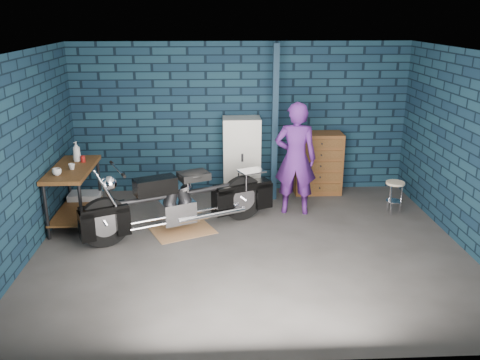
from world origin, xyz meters
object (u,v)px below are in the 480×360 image
at_px(motorcycle, 181,196).
at_px(tool_chest, 318,163).
at_px(locker, 242,157).
at_px(shop_stool, 394,198).
at_px(storage_bin, 85,202).
at_px(person, 295,159).
at_px(workbench, 75,195).

height_order(motorcycle, tool_chest, motorcycle).
relative_size(locker, shop_stool, 2.57).
xyz_separation_m(tool_chest, shop_stool, (1.06, -1.08, -0.28)).
height_order(storage_bin, tool_chest, tool_chest).
distance_m(motorcycle, person, 1.96).
relative_size(motorcycle, shop_stool, 4.69).
bearing_deg(locker, shop_stool, -23.89).
bearing_deg(tool_chest, storage_bin, -170.31).
distance_m(motorcycle, tool_chest, 2.87).
bearing_deg(shop_stool, tool_chest, 134.24).
distance_m(workbench, person, 3.54).
bearing_deg(motorcycle, person, -3.72).
bearing_deg(person, storage_bin, 4.71).
distance_m(workbench, shop_stool, 5.13).
bearing_deg(motorcycle, tool_chest, 9.96).
xyz_separation_m(storage_bin, shop_stool, (5.11, -0.39, 0.12)).
distance_m(storage_bin, locker, 2.80).
bearing_deg(person, shop_stool, -176.41).
relative_size(workbench, person, 0.76).
relative_size(storage_bin, shop_stool, 0.91).
height_order(workbench, motorcycle, motorcycle).
bearing_deg(shop_stool, storage_bin, 175.60).
distance_m(motorcycle, shop_stool, 3.49).
bearing_deg(tool_chest, workbench, -163.68).
xyz_separation_m(motorcycle, shop_stool, (3.44, 0.52, -0.29)).
relative_size(person, locker, 1.31).
xyz_separation_m(locker, shop_stool, (2.45, -1.08, -0.43)).
height_order(workbench, tool_chest, tool_chest).
relative_size(storage_bin, locker, 0.36).
relative_size(locker, tool_chest, 1.26).
relative_size(storage_bin, tool_chest, 0.45).
xyz_separation_m(person, tool_chest, (0.57, 0.94, -0.37)).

